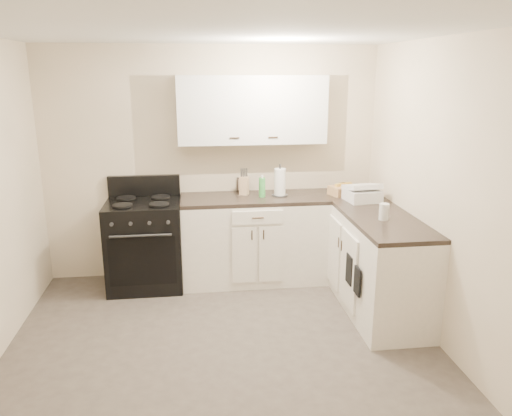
{
  "coord_description": "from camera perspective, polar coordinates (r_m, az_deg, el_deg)",
  "views": [
    {
      "loc": [
        -0.21,
        -3.6,
        2.23
      ],
      "look_at": [
        0.36,
        0.85,
        1.0
      ],
      "focal_mm": 35.0,
      "sensor_mm": 36.0,
      "label": 1
    }
  ],
  "objects": [
    {
      "name": "base_cabinets_back",
      "position": [
        5.44,
        -0.24,
        -3.71
      ],
      "size": [
        1.55,
        0.6,
        0.9
      ],
      "primitive_type": "cube",
      "color": "silver",
      "rests_on": "floor"
    },
    {
      "name": "wall_front",
      "position": [
        2.06,
        -0.68,
        -13.09
      ],
      "size": [
        3.6,
        0.0,
        3.6
      ],
      "primitive_type": "plane",
      "rotation": [
        -1.57,
        0.0,
        0.0
      ],
      "color": "beige",
      "rests_on": "ground"
    },
    {
      "name": "paper_towel",
      "position": [
        5.32,
        2.74,
        2.95
      ],
      "size": [
        0.15,
        0.15,
        0.29
      ],
      "primitive_type": "cylinder",
      "rotation": [
        0.0,
        0.0,
        -0.27
      ],
      "color": "white",
      "rests_on": "countertop_back"
    },
    {
      "name": "countertop_right",
      "position": [
        4.94,
        13.17,
        -0.4
      ],
      "size": [
        0.6,
        1.9,
        0.04
      ],
      "primitive_type": "cube",
      "color": "black",
      "rests_on": "base_cabinets_right"
    },
    {
      "name": "wall_back",
      "position": [
        5.49,
        -5.06,
        5.05
      ],
      "size": [
        3.6,
        0.0,
        3.6
      ],
      "primitive_type": "plane",
      "rotation": [
        1.57,
        0.0,
        0.0
      ],
      "color": "beige",
      "rests_on": "ground"
    },
    {
      "name": "knife_block",
      "position": [
        5.37,
        -1.37,
        2.57
      ],
      "size": [
        0.12,
        0.11,
        0.2
      ],
      "primitive_type": "cube",
      "rotation": [
        0.0,
        0.0,
        -0.4
      ],
      "color": "#D9B085",
      "rests_on": "countertop_back"
    },
    {
      "name": "upper_cabinets",
      "position": [
        5.3,
        -0.46,
        11.17
      ],
      "size": [
        1.55,
        0.3,
        0.7
      ],
      "primitive_type": "cube",
      "color": "silver",
      "rests_on": "wall_back"
    },
    {
      "name": "countertop_back",
      "position": [
        5.3,
        -0.24,
        1.09
      ],
      "size": [
        1.55,
        0.6,
        0.04
      ],
      "primitive_type": "cube",
      "color": "black",
      "rests_on": "base_cabinets_back"
    },
    {
      "name": "floor",
      "position": [
        4.24,
        -3.57,
        -16.38
      ],
      "size": [
        3.6,
        3.6,
        0.0
      ],
      "primitive_type": "plane",
      "color": "#473F38",
      "rests_on": "ground"
    },
    {
      "name": "wall_right",
      "position": [
        4.24,
        21.2,
        0.94
      ],
      "size": [
        0.0,
        3.6,
        3.6
      ],
      "primitive_type": "plane",
      "rotation": [
        1.57,
        0.0,
        -1.57
      ],
      "color": "beige",
      "rests_on": "ground"
    },
    {
      "name": "oven_mitt_far",
      "position": [
        4.66,
        10.64,
        -6.93
      ],
      "size": [
        0.02,
        0.16,
        0.27
      ],
      "primitive_type": "cube",
      "color": "black",
      "rests_on": "base_cabinets_right"
    },
    {
      "name": "wicker_basket",
      "position": [
        5.46,
        9.98,
        2.01
      ],
      "size": [
        0.34,
        0.28,
        0.1
      ],
      "primitive_type": "cube",
      "rotation": [
        0.0,
        0.0,
        0.34
      ],
      "color": "tan",
      "rests_on": "countertop_right"
    },
    {
      "name": "oven_mitt_near",
      "position": [
        4.47,
        11.51,
        -8.19
      ],
      "size": [
        0.02,
        0.14,
        0.25
      ],
      "primitive_type": "cube",
      "color": "black",
      "rests_on": "base_cabinets_right"
    },
    {
      "name": "glass_jar",
      "position": [
        4.61,
        14.42,
        -0.41
      ],
      "size": [
        0.1,
        0.1,
        0.15
      ],
      "primitive_type": "cylinder",
      "rotation": [
        0.0,
        0.0,
        0.1
      ],
      "color": "silver",
      "rests_on": "countertop_right"
    },
    {
      "name": "base_cabinets_right",
      "position": [
        5.09,
        12.85,
        -5.5
      ],
      "size": [
        0.6,
        1.9,
        0.9
      ],
      "primitive_type": "cube",
      "color": "silver",
      "rests_on": "floor"
    },
    {
      "name": "stove",
      "position": [
        5.4,
        -12.57,
        -4.12
      ],
      "size": [
        0.76,
        0.65,
        0.92
      ],
      "primitive_type": "cube",
      "color": "black",
      "rests_on": "floor"
    },
    {
      "name": "soap_bottle",
      "position": [
        5.27,
        0.7,
        2.37
      ],
      "size": [
        0.07,
        0.07,
        0.2
      ],
      "primitive_type": "cylinder",
      "rotation": [
        0.0,
        0.0,
        -0.08
      ],
      "color": "green",
      "rests_on": "countertop_back"
    },
    {
      "name": "picture_frame",
      "position": [
        5.52,
        -1.59,
        2.69
      ],
      "size": [
        0.13,
        0.08,
        0.15
      ],
      "primitive_type": "cube",
      "rotation": [
        -0.14,
        0.0,
        -0.36
      ],
      "color": "black",
      "rests_on": "countertop_back"
    },
    {
      "name": "ceiling",
      "position": [
        3.62,
        -4.26,
        19.61
      ],
      "size": [
        3.6,
        3.6,
        0.0
      ],
      "primitive_type": "plane",
      "color": "white",
      "rests_on": "wall_back"
    },
    {
      "name": "countertop_grill",
      "position": [
        5.23,
        12.04,
        1.45
      ],
      "size": [
        0.36,
        0.34,
        0.12
      ],
      "primitive_type": "cube",
      "rotation": [
        0.0,
        0.0,
        0.12
      ],
      "color": "white",
      "rests_on": "countertop_right"
    }
  ]
}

